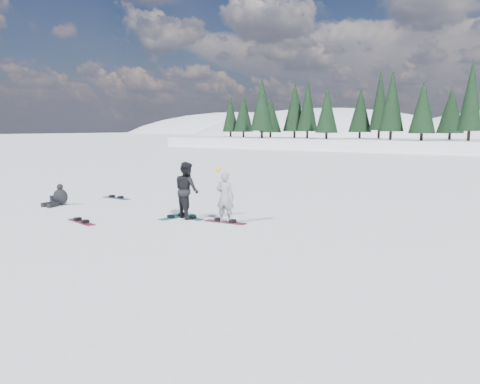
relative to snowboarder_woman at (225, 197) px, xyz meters
name	(u,v)px	position (x,y,z in m)	size (l,w,h in m)	color
ground	(188,224)	(-0.87, -0.89, -0.88)	(420.00, 420.00, 0.00)	white
snowboarder_woman	(225,197)	(0.00, 0.00, 0.00)	(0.70, 0.54, 1.88)	#939297
snowboarder_man	(187,190)	(-1.61, -0.07, 0.12)	(0.97, 0.76, 2.00)	black
seated_rider	(59,197)	(-7.75, -0.91, -0.54)	(0.72, 1.09, 0.88)	black
gear_bag	(55,199)	(-8.45, -0.66, -0.73)	(0.45, 0.30, 0.30)	black
snowboard_woman	(225,222)	(0.00, 0.00, -0.86)	(1.50, 0.28, 0.03)	maroon
snowboard_man	(187,217)	(-1.61, -0.07, -0.86)	(1.50, 0.28, 0.03)	#1B6096
snowboard_loose_c	(116,198)	(-7.24, 1.65, -0.86)	(1.50, 0.28, 0.03)	#186189
snowboard_loose_a	(177,217)	(-1.96, -0.21, -0.86)	(1.50, 0.28, 0.03)	teal
snowboard_loose_b	(81,222)	(-4.04, -2.69, -0.86)	(1.50, 0.28, 0.03)	maroon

